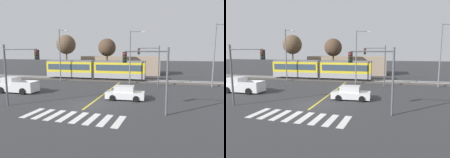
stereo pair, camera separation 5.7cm
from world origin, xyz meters
The scene contains 25 objects.
ground_plane centered at (0.00, 0.00, 0.00)m, with size 200.00×200.00×0.00m, color #333335.
track_bed centered at (0.00, 17.12, 0.09)m, with size 120.00×4.00×0.18m, color #4C4742.
rail_near centered at (0.00, 16.40, 0.23)m, with size 120.00×0.08×0.10m, color #939399.
rail_far centered at (0.00, 17.84, 0.23)m, with size 120.00×0.08×0.10m, color #939399.
light_rail_tram centered at (-5.09, 17.11, 2.05)m, with size 18.50×2.64×3.43m.
crosswalk_stripe_0 centered at (-3.84, -3.45, 0.00)m, with size 0.56×2.80×0.01m, color silver.
crosswalk_stripe_1 centered at (-2.75, -3.50, 0.00)m, with size 0.56×2.80×0.01m, color silver.
crosswalk_stripe_2 centered at (-1.65, -3.56, 0.00)m, with size 0.56×2.80×0.01m, color silver.
crosswalk_stripe_3 centered at (-0.55, -3.61, 0.00)m, with size 0.56×2.80×0.01m, color silver.
crosswalk_stripe_4 centered at (0.55, -3.67, 0.00)m, with size 0.56×2.80×0.01m, color silver.
crosswalk_stripe_5 centered at (1.65, -3.73, 0.00)m, with size 0.56×2.80×0.01m, color silver.
crosswalk_stripe_6 centered at (2.75, -3.78, 0.00)m, with size 0.56×2.80×0.01m, color silver.
crosswalk_stripe_7 centered at (3.84, -3.84, 0.00)m, with size 0.56×2.80×0.01m, color silver.
lane_centre_line centered at (0.00, 6.74, 0.00)m, with size 0.20×16.76×0.01m, color gold.
sedan_crossing centered at (3.04, 3.23, 0.70)m, with size 4.26×2.04×1.52m.
pickup_truck centered at (-11.34, 3.72, 0.84)m, with size 5.41×2.26×1.98m.
traffic_light_near_left centered at (-6.38, -1.99, 3.91)m, with size 3.75×0.38×5.91m.
traffic_light_far_right centered at (5.42, 12.54, 4.05)m, with size 3.25×0.38×6.14m.
traffic_light_near_right centered at (6.01, -1.45, 3.76)m, with size 3.75×0.38×5.59m.
street_lamp_west centered at (-10.55, 14.37, 5.11)m, with size 1.79×0.28×9.15m.
street_lamp_centre centered at (2.14, 14.02, 4.90)m, with size 2.42×0.28×8.59m.
street_lamp_east centered at (14.43, 13.83, 5.21)m, with size 2.14×0.28×9.27m.
bare_tree_far_west centered at (-13.68, 22.94, 6.75)m, with size 4.20×4.20×8.88m.
bare_tree_west centered at (-3.76, 20.82, 6.02)m, with size 3.52×3.52×7.82m.
building_backdrop_far centered at (-2.39, 28.65, 2.07)m, with size 18.12×6.00×4.14m, color gray.
Camera 2 is at (6.83, -17.99, 5.26)m, focal length 32.00 mm.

